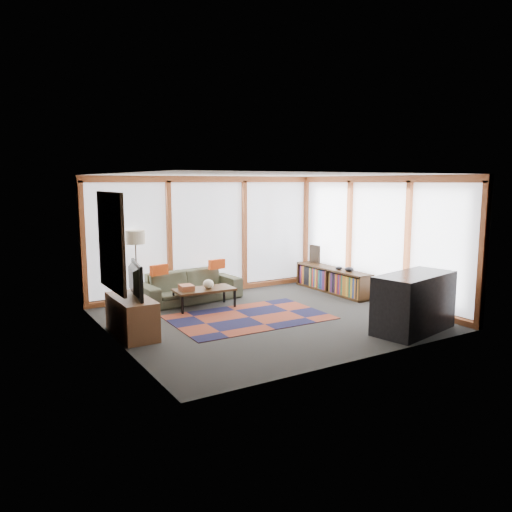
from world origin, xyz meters
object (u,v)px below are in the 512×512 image
coffee_table (204,298)px  bookshelf (332,280)px  television (131,280)px  bar_counter (414,303)px  sofa (190,286)px  tv_console (132,316)px  floor_lamp (136,269)px

coffee_table → bookshelf: 3.11m
television → bar_counter: size_ratio=0.64×
sofa → coffee_table: 0.70m
coffee_table → bar_counter: (2.33, -3.20, 0.29)m
tv_console → bar_counter: bearing=-28.4°
sofa → television: (-1.75, -1.67, 0.60)m
sofa → television: television is taller
television → bar_counter: (4.09, -2.22, -0.43)m
sofa → floor_lamp: size_ratio=1.40×
floor_lamp → bookshelf: (4.19, -1.03, -0.49)m
bookshelf → bar_counter: 3.12m
bookshelf → bar_counter: bar_counter is taller
tv_console → bookshelf: bearing=9.3°
bar_counter → bookshelf: bearing=63.6°
floor_lamp → tv_console: 2.00m
bookshelf → television: (-4.86, -0.79, 0.64)m
floor_lamp → tv_console: floor_lamp is taller
tv_console → bar_counter: 4.66m
floor_lamp → bookshelf: floor_lamp is taller
sofa → television: 2.49m
floor_lamp → bookshelf: bearing=-13.8°
sofa → bookshelf: 3.24m
sofa → tv_console: (-1.75, -1.68, 0.00)m
television → tv_console: bearing=146.6°
coffee_table → tv_console: tv_console is taller
bookshelf → tv_console: tv_console is taller
floor_lamp → bookshelf: 4.34m
bookshelf → bar_counter: (-0.77, -3.01, 0.21)m
coffee_table → bookshelf: bookshelf is taller
bookshelf → tv_console: size_ratio=1.76×
bookshelf → tv_console: bearing=-170.7°
sofa → bookshelf: bearing=-20.1°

